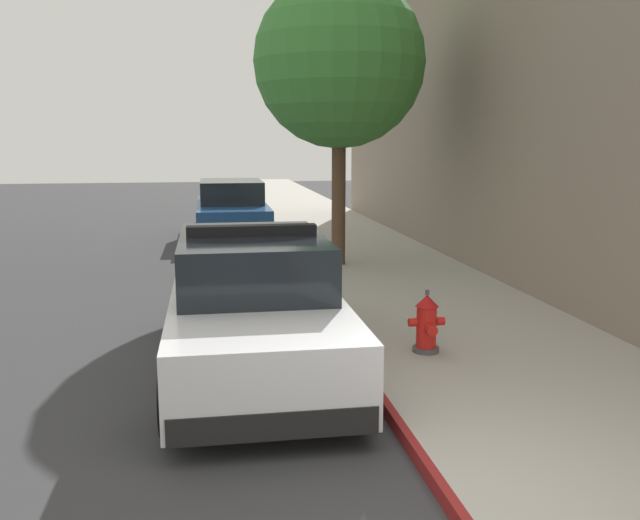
{
  "coord_description": "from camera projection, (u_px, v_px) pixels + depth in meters",
  "views": [
    {
      "loc": [
        -1.7,
        -3.96,
        2.65
      ],
      "look_at": [
        -0.19,
        5.19,
        1.0
      ],
      "focal_mm": 38.14,
      "sensor_mm": 36.0,
      "label": 1
    }
  ],
  "objects": [
    {
      "name": "ground_plane",
      "position": [
        81.0,
        278.0,
        13.63
      ],
      "size": [
        31.2,
        60.0,
        0.2
      ],
      "primitive_type": "cube",
      "color": "#353538"
    },
    {
      "name": "sidewalk_pavement",
      "position": [
        372.0,
        262.0,
        14.56
      ],
      "size": [
        3.46,
        60.0,
        0.13
      ],
      "primitive_type": "cube",
      "color": "#ADA89E",
      "rests_on": "ground"
    },
    {
      "name": "police_cruiser",
      "position": [
        253.0,
        306.0,
        7.88
      ],
      "size": [
        1.94,
        4.84,
        1.68
      ],
      "color": "white",
      "rests_on": "ground"
    },
    {
      "name": "fire_hydrant",
      "position": [
        427.0,
        324.0,
        8.11
      ],
      "size": [
        0.44,
        0.4,
        0.76
      ],
      "color": "#4C4C51",
      "rests_on": "sidewalk_pavement"
    },
    {
      "name": "parked_car_silver_ahead",
      "position": [
        232.0,
        211.0,
        18.45
      ],
      "size": [
        1.94,
        4.84,
        1.56
      ],
      "color": "navy",
      "rests_on": "ground"
    },
    {
      "name": "street_tree",
      "position": [
        339.0,
        62.0,
        13.26
      ],
      "size": [
        3.36,
        3.36,
        5.7
      ],
      "color": "brown",
      "rests_on": "sidewalk_pavement"
    },
    {
      "name": "curb_painted_edge",
      "position": [
        290.0,
        264.0,
        14.28
      ],
      "size": [
        0.08,
        60.0,
        0.13
      ],
      "primitive_type": "cube",
      "color": "maroon",
      "rests_on": "ground"
    }
  ]
}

